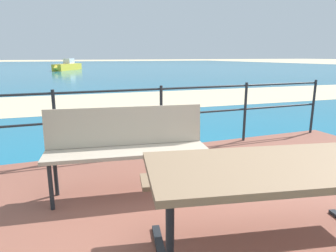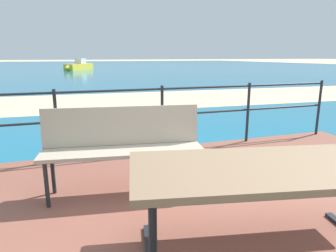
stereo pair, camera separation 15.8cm
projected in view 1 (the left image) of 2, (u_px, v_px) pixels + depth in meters
ground_plane at (269, 249)px, 2.30m from camera, size 240.00×240.00×0.00m
patio_paving at (269, 245)px, 2.30m from camera, size 6.40×5.20×0.06m
sea_water at (65, 67)px, 38.69m from camera, size 90.00×90.00×0.01m
beach_strip at (103, 101)px, 9.72m from camera, size 54.13×6.45×0.01m
picnic_table at (303, 191)px, 1.78m from camera, size 2.10×1.75×0.79m
park_bench at (127, 141)px, 3.02m from camera, size 1.65×0.64×0.89m
railing_fence at (161, 109)px, 4.40m from camera, size 5.94×0.04×0.97m
boat_mid at (67, 66)px, 30.70m from camera, size 3.21×5.24×1.18m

